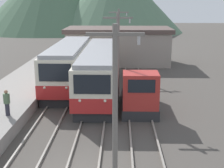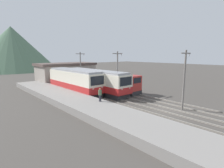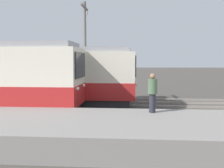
{
  "view_description": "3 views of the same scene",
  "coord_description": "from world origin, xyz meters",
  "views": [
    {
      "loc": [
        1.87,
        -11.87,
        7.41
      ],
      "look_at": [
        1.33,
        8.59,
        1.96
      ],
      "focal_mm": 50.0,
      "sensor_mm": 36.0,
      "label": 1
    },
    {
      "loc": [
        -16.93,
        -10.09,
        6.2
      ],
      "look_at": [
        -0.02,
        8.72,
        1.91
      ],
      "focal_mm": 28.0,
      "sensor_mm": 36.0,
      "label": 2
    },
    {
      "loc": [
        -15.3,
        6.24,
        2.88
      ],
      "look_at": [
        0.83,
        7.54,
        1.45
      ],
      "focal_mm": 42.0,
      "sensor_mm": 36.0,
      "label": 3
    }
  ],
  "objects": [
    {
      "name": "person_on_platform",
      "position": [
        -4.81,
        5.46,
        1.66
      ],
      "size": [
        0.38,
        0.38,
        1.58
      ],
      "color": "#282833",
      "rests_on": "platform_left"
    },
    {
      "name": "commuter_train_center",
      "position": [
        0.2,
        13.45,
        1.71
      ],
      "size": [
        2.84,
        14.79,
        3.67
      ],
      "color": "#28282B",
      "rests_on": "ground"
    },
    {
      "name": "shunting_locomotive",
      "position": [
        3.2,
        9.07,
        1.21
      ],
      "size": [
        2.4,
        5.53,
        3.0
      ],
      "color": "#28282B",
      "rests_on": "ground"
    },
    {
      "name": "track_right",
      "position": [
        3.2,
        0.0,
        0.07
      ],
      "size": [
        1.54,
        60.0,
        0.14
      ],
      "color": "gray",
      "rests_on": "ground"
    },
    {
      "name": "catenary_mast_mid",
      "position": [
        1.71,
        9.39,
        3.66
      ],
      "size": [
        2.0,
        0.2,
        6.68
      ],
      "color": "slate",
      "rests_on": "ground"
    }
  ]
}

